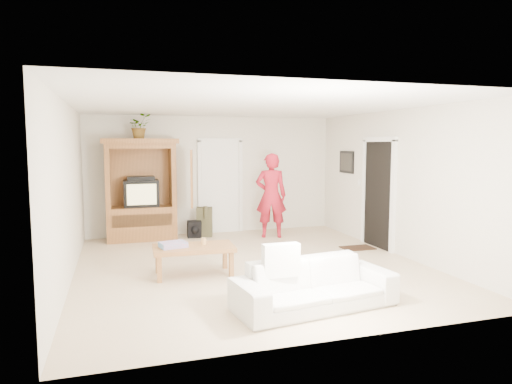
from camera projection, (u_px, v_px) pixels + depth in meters
floor at (251, 266)px, 7.49m from camera, size 6.00×6.00×0.00m
ceiling at (251, 105)px, 7.22m from camera, size 6.00×6.00×0.00m
wall_back at (213, 175)px, 10.20m from camera, size 5.50×0.00×5.50m
wall_front at (337, 214)px, 4.50m from camera, size 5.50×0.00×5.50m
wall_left at (68, 192)px, 6.55m from camera, size 0.00×6.00×6.00m
wall_right at (399, 183)px, 8.15m from camera, size 0.00×6.00×6.00m
armoire at (142, 196)px, 9.46m from camera, size 1.82×1.14×2.10m
door_back at (220, 187)px, 10.25m from camera, size 0.85×0.05×2.04m
doorway_right at (378, 195)px, 8.75m from camera, size 0.05×0.90×2.04m
framed_picture at (347, 162)px, 9.92m from camera, size 0.03×0.60×0.48m
doormat at (358, 248)px, 8.73m from camera, size 0.60×0.40×0.02m
plant at (139, 126)px, 9.28m from camera, size 0.55×0.52×0.50m
man at (271, 196)px, 9.70m from camera, size 0.75×0.60×1.80m
sofa at (315, 285)px, 5.53m from camera, size 2.07×1.04×0.58m
coffee_table at (194, 250)px, 6.91m from camera, size 1.24×0.71×0.45m
towel at (173, 245)px, 6.81m from camera, size 0.43×0.35×0.08m
candle at (204, 241)px, 7.00m from camera, size 0.08×0.08×0.10m
backpack_black at (194, 230)px, 9.70m from camera, size 0.30×0.18×0.36m
backpack_olive at (204, 222)px, 9.85m from camera, size 0.39×0.32×0.63m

